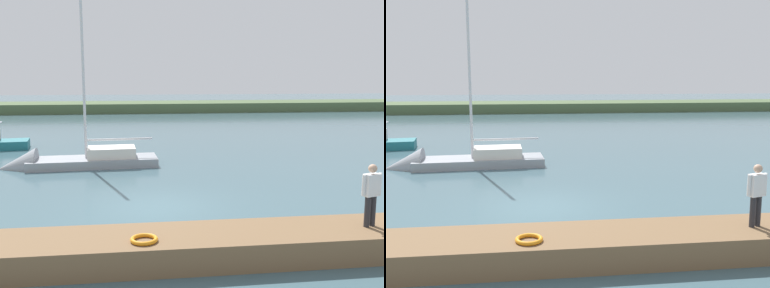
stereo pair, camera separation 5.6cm
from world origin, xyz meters
TOP-DOWN VIEW (x-y plane):
  - ground_plane at (0.00, 0.00)m, footprint 200.00×200.00m
  - far_shoreline at (0.00, -43.69)m, footprint 180.00×8.00m
  - dock_pier at (0.00, 4.57)m, footprint 26.25×1.92m
  - life_ring_buoy at (0.47, 4.95)m, footprint 0.66×0.66m
  - sailboat_far_right at (4.06, -7.49)m, footprint 7.99×2.57m
  - person_on_dock at (-5.35, 4.63)m, footprint 0.61×0.34m

SIDE VIEW (x-z plane):
  - ground_plane at x=0.00m, z-range 0.00..0.00m
  - far_shoreline at x=0.00m, z-range -1.20..1.20m
  - sailboat_far_right at x=4.06m, z-range -4.58..4.77m
  - dock_pier at x=0.00m, z-range 0.00..0.69m
  - life_ring_buoy at x=0.47m, z-range 0.69..0.79m
  - person_on_dock at x=-5.35m, z-range 0.81..2.45m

